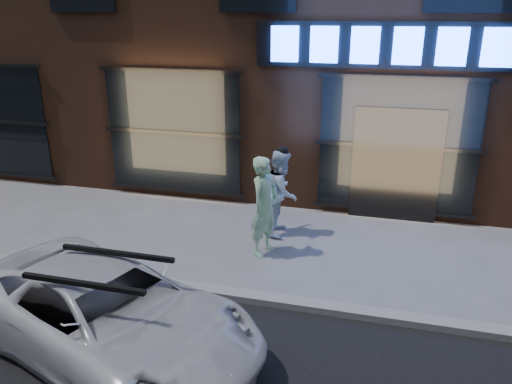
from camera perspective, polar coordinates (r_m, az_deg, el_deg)
ground at (r=7.73m, az=14.79°, el=-13.99°), size 90.00×90.00×0.00m
curb at (r=7.69m, az=14.83°, el=-13.62°), size 60.00×0.25×0.12m
man_bowtie at (r=8.98m, az=0.97°, el=-1.64°), size 0.63×0.78×1.85m
man_cap at (r=9.86m, az=2.94°, el=-0.02°), size 0.69×0.87×1.72m
white_suv at (r=6.84m, az=-16.73°, el=-13.07°), size 4.75×3.35×1.20m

